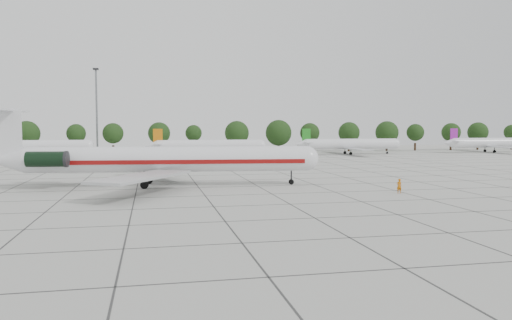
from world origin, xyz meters
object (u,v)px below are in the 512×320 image
Objects in this scene: main_airliner at (151,159)px; bg_airliner_d at (351,144)px; ground_crew at (399,186)px; bg_airliner_c at (209,146)px; floodlight_mast at (97,106)px; bg_airliner_b at (32,146)px; bg_airliner_e at (492,143)px.

main_airliner reaches higher than bg_airliner_d.
main_airliner reaches higher than ground_crew.
bg_airliner_c is 42.53m from floodlight_mast.
ground_crew is (29.31, -13.47, -2.79)m from main_airliner.
main_airliner is 75.51m from bg_airliner_b.
bg_airliner_b is at bearing 171.07° from bg_airliner_c.
main_airliner reaches higher than bg_airliner_b.
bg_airliner_d is at bearing -2.52° from bg_airliner_b.
bg_airliner_d reaches higher than ground_crew.
bg_airliner_b is 86.12m from bg_airliner_d.
bg_airliner_c is 1.11× the size of floodlight_mast.
floodlight_mast reaches higher than bg_airliner_d.
bg_airliner_c is (14.97, 62.19, -0.77)m from main_airliner.
main_airliner is 1.57× the size of bg_airliner_b.
bg_airliner_e is (103.01, 66.69, -0.77)m from main_airliner.
bg_airliner_d is 1.00× the size of bg_airliner_e.
bg_airliner_d is (41.00, 3.29, 0.00)m from bg_airliner_c.
ground_crew is 0.06× the size of bg_airliner_b.
main_airliner is 91.15m from floodlight_mast.
ground_crew is at bearing -18.68° from main_airliner.
bg_airliner_c is 41.13m from bg_airliner_d.
bg_airliner_b and bg_airliner_d have the same top height.
bg_airliner_c is at bearing 82.48° from main_airliner.
bg_airliner_b is at bearing -53.95° from ground_crew.
bg_airliner_b is at bearing 178.89° from bg_airliner_e.
ground_crew is at bearing -108.66° from bg_airliner_d.
bg_airliner_b is at bearing 119.48° from main_airliner.
bg_airliner_e is at bearing 38.94° from main_airliner.
bg_airliner_d is 1.11× the size of floodlight_mast.
bg_airliner_c is at bearing -8.93° from bg_airliner_b.
bg_airliner_b is 133.11m from bg_airliner_e.
floodlight_mast is at bearing -65.83° from ground_crew.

